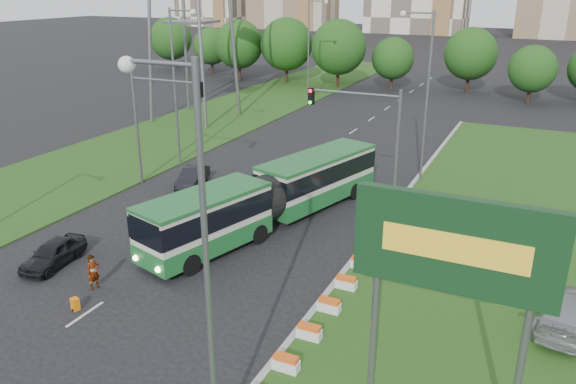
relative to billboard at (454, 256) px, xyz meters
The scene contains 17 objects.
ground 14.97m from the billboard, 153.89° to the left, with size 360.00×360.00×0.00m, color black.
grass_median 15.29m from the billboard, 86.93° to the left, with size 14.00×60.00×0.15m, color #234C15.
median_kerb 16.48m from the billboard, 113.88° to the left, with size 0.30×60.00×0.18m, color #9B9B9B.
left_verge 43.75m from the billboard, 134.29° to the left, with size 12.00×110.00×0.10m, color #234C15.
lane_markings 30.77m from the billboard, 120.39° to the left, with size 0.20×100.00×0.01m, color #B3B3AB, non-canonical shape.
flower_planters 11.22m from the billboard, 125.08° to the left, with size 1.10×20.30×0.60m, color white, non-canonical shape.
billboard is the anchor object (origin of this frame).
traffic_mast_median 17.68m from the billboard, 115.03° to the left, with size 5.76×0.32×8.00m.
traffic_mast_left 27.16m from the billboard, 146.45° to the left, with size 5.76×0.32×8.00m.
street_lamps 22.11m from the billboard, 133.62° to the left, with size 36.00×60.00×12.00m, color slate, non-canonical shape.
tree_line 61.07m from the billboard, 92.11° to the left, with size 120.00×8.00×9.00m, color #1B4512, non-canonical shape.
articulated_bus 18.11m from the billboard, 135.26° to the left, with size 2.78×17.82×2.93m.
car_left_near 20.98m from the billboard, behind, with size 1.57×3.91×1.33m, color black.
car_left_far 26.47m from the billboard, 142.03° to the left, with size 1.41×4.06×1.34m, color black.
car_median 10.15m from the billboard, 63.59° to the left, with size 2.03×5.00×1.45m, color #96999E.
pedestrian 17.36m from the billboard, behind, with size 0.64×0.42×1.75m, color gray.
shopping_trolley 16.93m from the billboard, behind, with size 0.34×0.36×0.58m.
Camera 1 is at (14.13, -21.39, 13.64)m, focal length 35.00 mm.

